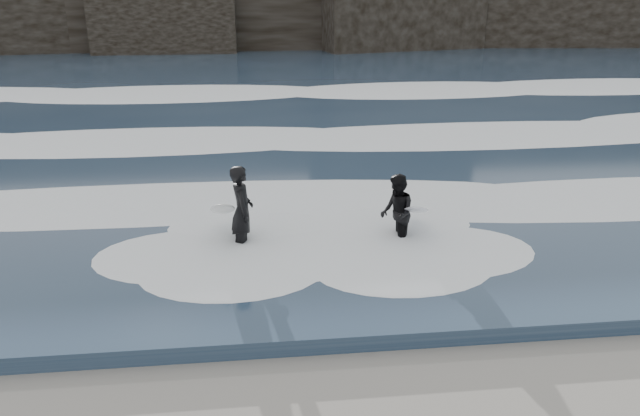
% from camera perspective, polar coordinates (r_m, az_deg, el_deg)
% --- Properties ---
extents(sea, '(90.00, 52.00, 0.30)m').
position_cam_1_polar(sea, '(34.73, -2.81, 11.60)').
color(sea, '#26384E').
rests_on(sea, ground).
extents(foam_near, '(60.00, 3.20, 0.20)m').
position_cam_1_polar(foam_near, '(15.29, 2.02, 0.80)').
color(foam_near, white).
rests_on(foam_near, sea).
extents(foam_mid, '(60.00, 4.00, 0.24)m').
position_cam_1_polar(foam_mid, '(21.95, -0.61, 7.02)').
color(foam_mid, white).
rests_on(foam_mid, sea).
extents(foam_far, '(60.00, 4.80, 0.30)m').
position_cam_1_polar(foam_far, '(30.74, -2.33, 11.00)').
color(foam_far, white).
rests_on(foam_far, sea).
extents(surfer_left, '(0.95, 1.78, 1.95)m').
position_cam_1_polar(surfer_left, '(13.04, -7.37, -0.24)').
color(surfer_left, black).
rests_on(surfer_left, ground).
extents(surfer_right, '(1.22, 1.90, 1.69)m').
position_cam_1_polar(surfer_right, '(13.27, 7.20, -0.45)').
color(surfer_right, black).
rests_on(surfer_right, ground).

